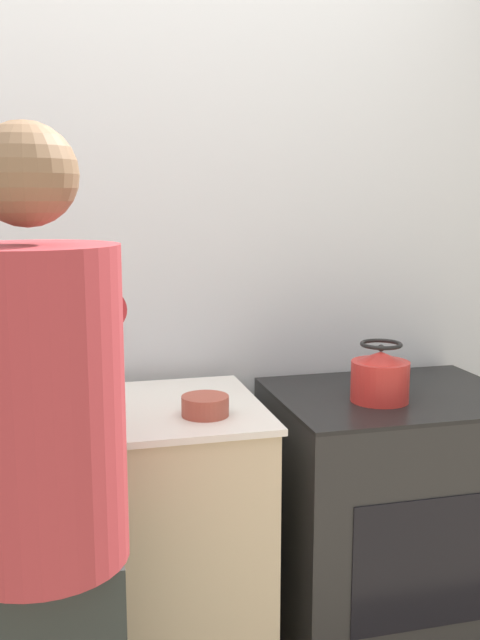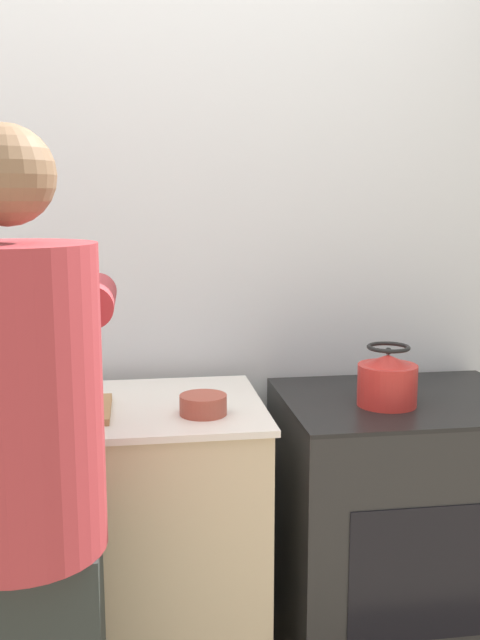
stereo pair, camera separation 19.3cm
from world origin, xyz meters
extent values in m
cube|color=silver|center=(0.00, 0.66, 1.30)|extent=(8.00, 0.05, 2.60)
cube|color=black|center=(0.84, 0.30, 0.44)|extent=(0.74, 0.59, 0.89)
cube|color=black|center=(0.84, 0.30, 0.89)|extent=(0.74, 0.59, 0.01)
cube|color=black|center=(0.84, 0.00, 0.49)|extent=(0.52, 0.01, 0.39)
cylinder|color=maroon|center=(-0.21, -0.24, 1.09)|extent=(0.35, 0.35, 0.64)
sphere|color=brown|center=(-0.21, -0.24, 1.54)|extent=(0.20, 0.20, 0.20)
cylinder|color=maroon|center=(-0.07, 0.07, 1.25)|extent=(0.10, 0.30, 0.10)
cube|color=#A87A4C|center=(-0.22, 0.22, 0.93)|extent=(0.35, 0.25, 0.02)
cube|color=silver|center=(-0.14, 0.22, 0.94)|extent=(0.13, 0.06, 0.01)
cube|color=black|center=(-0.23, 0.24, 0.94)|extent=(0.08, 0.04, 0.01)
cylinder|color=red|center=(0.75, 0.23, 0.96)|extent=(0.17, 0.17, 0.12)
cone|color=red|center=(0.75, 0.23, 1.03)|extent=(0.14, 0.14, 0.03)
sphere|color=black|center=(0.75, 0.23, 1.06)|extent=(0.02, 0.02, 0.02)
torus|color=black|center=(0.75, 0.23, 1.07)|extent=(0.12, 0.12, 0.01)
cylinder|color=#9E4738|center=(0.21, 0.16, 0.95)|extent=(0.13, 0.13, 0.05)
camera|label=1|loc=(-0.16, -1.65, 1.50)|focal=40.00mm
camera|label=2|loc=(0.03, -1.69, 1.50)|focal=40.00mm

